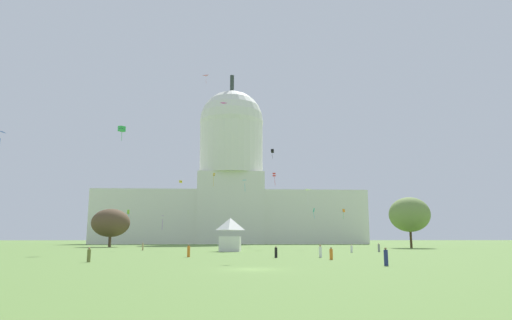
{
  "coord_description": "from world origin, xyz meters",
  "views": [
    {
      "loc": [
        -1.98,
        -39.28,
        2.73
      ],
      "look_at": [
        5.83,
        98.96,
        26.95
      ],
      "focal_mm": 31.1,
      "sensor_mm": 36.0,
      "label": 1
    }
  ],
  "objects_px": {
    "capitol_building": "(231,185)",
    "kite_turquoise_low": "(314,211)",
    "person_grey_front_right": "(379,248)",
    "person_black_edge_east": "(276,252)",
    "kite_red_low": "(274,175)",
    "kite_violet_low": "(161,218)",
    "person_orange_mid_center": "(189,251)",
    "event_tent": "(230,234)",
    "kite_lime_low": "(128,213)",
    "person_navy_back_right": "(386,257)",
    "person_white_deep_crowd": "(352,249)",
    "kite_gold_mid": "(214,175)",
    "person_olive_front_center": "(89,255)",
    "person_tan_near_tree_east": "(143,247)",
    "kite_cyan_mid": "(246,181)",
    "kite_magenta_high": "(223,105)",
    "kite_pink_high": "(206,77)",
    "kite_white_low": "(307,193)",
    "kite_green_mid": "(122,129)",
    "person_orange_mid_left": "(331,254)",
    "tree_east_mid": "(409,215)",
    "kite_black_mid": "(272,151)",
    "kite_orange_low": "(344,211)",
    "tree_west_mid": "(111,223)",
    "kite_yellow_mid": "(181,182)",
    "person_white_edge_west": "(320,252)"
  },
  "relations": [
    {
      "from": "person_navy_back_right",
      "to": "person_white_deep_crowd",
      "type": "distance_m",
      "value": 38.11
    },
    {
      "from": "person_grey_front_right",
      "to": "person_black_edge_east",
      "type": "bearing_deg",
      "value": -51.87
    },
    {
      "from": "person_orange_mid_left",
      "to": "kite_turquoise_low",
      "type": "distance_m",
      "value": 103.44
    },
    {
      "from": "capitol_building",
      "to": "kite_turquoise_low",
      "type": "bearing_deg",
      "value": -49.87
    },
    {
      "from": "person_olive_front_center",
      "to": "kite_turquoise_low",
      "type": "relative_size",
      "value": 0.44
    },
    {
      "from": "person_orange_mid_left",
      "to": "person_white_deep_crowd",
      "type": "relative_size",
      "value": 1.03
    },
    {
      "from": "person_white_edge_west",
      "to": "person_navy_back_right",
      "type": "distance_m",
      "value": 18.63
    },
    {
      "from": "kite_pink_high",
      "to": "kite_orange_low",
      "type": "bearing_deg",
      "value": -141.48
    },
    {
      "from": "person_white_deep_crowd",
      "to": "kite_gold_mid",
      "type": "distance_m",
      "value": 70.01
    },
    {
      "from": "kite_pink_high",
      "to": "kite_cyan_mid",
      "type": "relative_size",
      "value": 0.61
    },
    {
      "from": "person_white_deep_crowd",
      "to": "kite_gold_mid",
      "type": "xyz_separation_m",
      "value": [
        -27.57,
        60.5,
        21.93
      ]
    },
    {
      "from": "capitol_building",
      "to": "kite_turquoise_low",
      "type": "relative_size",
      "value": 30.43
    },
    {
      "from": "person_black_edge_east",
      "to": "kite_yellow_mid",
      "type": "distance_m",
      "value": 72.9
    },
    {
      "from": "person_orange_mid_center",
      "to": "kite_yellow_mid",
      "type": "bearing_deg",
      "value": -64.06
    },
    {
      "from": "person_olive_front_center",
      "to": "person_tan_near_tree_east",
      "type": "relative_size",
      "value": 0.99
    },
    {
      "from": "person_black_edge_east",
      "to": "person_white_deep_crowd",
      "type": "bearing_deg",
      "value": -58.76
    },
    {
      "from": "person_orange_mid_center",
      "to": "kite_red_low",
      "type": "bearing_deg",
      "value": -92.42
    },
    {
      "from": "kite_gold_mid",
      "to": "event_tent",
      "type": "bearing_deg",
      "value": -179.31
    },
    {
      "from": "kite_white_low",
      "to": "kite_gold_mid",
      "type": "bearing_deg",
      "value": -87.33
    },
    {
      "from": "kite_lime_low",
      "to": "kite_magenta_high",
      "type": "relative_size",
      "value": 2.08
    },
    {
      "from": "capitol_building",
      "to": "person_olive_front_center",
      "type": "distance_m",
      "value": 143.54
    },
    {
      "from": "capitol_building",
      "to": "person_orange_mid_left",
      "type": "bearing_deg",
      "value": -84.75
    },
    {
      "from": "person_olive_front_center",
      "to": "kite_turquoise_low",
      "type": "xyz_separation_m",
      "value": [
        45.33,
        105.5,
        11.15
      ]
    },
    {
      "from": "person_grey_front_right",
      "to": "person_orange_mid_center",
      "type": "xyz_separation_m",
      "value": [
        -34.13,
        -20.58,
        0.04
      ]
    },
    {
      "from": "tree_west_mid",
      "to": "kite_black_mid",
      "type": "distance_m",
      "value": 55.85
    },
    {
      "from": "person_grey_front_right",
      "to": "kite_magenta_high",
      "type": "bearing_deg",
      "value": -147.63
    },
    {
      "from": "kite_green_mid",
      "to": "tree_west_mid",
      "type": "bearing_deg",
      "value": -120.33
    },
    {
      "from": "person_black_edge_east",
      "to": "kite_black_mid",
      "type": "relative_size",
      "value": 0.48
    },
    {
      "from": "kite_yellow_mid",
      "to": "kite_lime_low",
      "type": "distance_m",
      "value": 35.53
    },
    {
      "from": "person_tan_near_tree_east",
      "to": "kite_cyan_mid",
      "type": "bearing_deg",
      "value": 37.52
    },
    {
      "from": "kite_red_low",
      "to": "kite_cyan_mid",
      "type": "bearing_deg",
      "value": 102.65
    },
    {
      "from": "kite_gold_mid",
      "to": "kite_white_low",
      "type": "relative_size",
      "value": 1.4
    },
    {
      "from": "capitol_building",
      "to": "kite_black_mid",
      "type": "relative_size",
      "value": 34.91
    },
    {
      "from": "capitol_building",
      "to": "kite_pink_high",
      "type": "bearing_deg",
      "value": -97.93
    },
    {
      "from": "kite_pink_high",
      "to": "kite_magenta_high",
      "type": "distance_m",
      "value": 20.0
    },
    {
      "from": "person_white_deep_crowd",
      "to": "kite_orange_low",
      "type": "bearing_deg",
      "value": 95.58
    },
    {
      "from": "kite_green_mid",
      "to": "kite_white_low",
      "type": "xyz_separation_m",
      "value": [
        38.95,
        17.78,
        -10.46
      ]
    },
    {
      "from": "person_black_edge_east",
      "to": "kite_pink_high",
      "type": "xyz_separation_m",
      "value": [
        -14.34,
        72.66,
        51.73
      ]
    },
    {
      "from": "person_orange_mid_left",
      "to": "person_white_deep_crowd",
      "type": "bearing_deg",
      "value": -171.47
    },
    {
      "from": "event_tent",
      "to": "kite_lime_low",
      "type": "relative_size",
      "value": 1.81
    },
    {
      "from": "kite_white_low",
      "to": "kite_black_mid",
      "type": "height_order",
      "value": "kite_black_mid"
    },
    {
      "from": "kite_orange_low",
      "to": "tree_east_mid",
      "type": "bearing_deg",
      "value": 130.02
    },
    {
      "from": "person_orange_mid_center",
      "to": "kite_turquoise_low",
      "type": "bearing_deg",
      "value": -92.61
    },
    {
      "from": "person_orange_mid_left",
      "to": "kite_black_mid",
      "type": "relative_size",
      "value": 0.47
    },
    {
      "from": "kite_red_low",
      "to": "kite_violet_low",
      "type": "bearing_deg",
      "value": 139.33
    },
    {
      "from": "capitol_building",
      "to": "tree_east_mid",
      "type": "height_order",
      "value": "capitol_building"
    },
    {
      "from": "person_black_edge_east",
      "to": "person_grey_front_right",
      "type": "height_order",
      "value": "person_grey_front_right"
    },
    {
      "from": "capitol_building",
      "to": "kite_magenta_high",
      "type": "distance_m",
      "value": 73.78
    },
    {
      "from": "kite_pink_high",
      "to": "kite_magenta_high",
      "type": "height_order",
      "value": "kite_pink_high"
    },
    {
      "from": "event_tent",
      "to": "person_tan_near_tree_east",
      "type": "xyz_separation_m",
      "value": [
        -18.59,
        7.36,
        -2.56
      ]
    }
  ]
}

